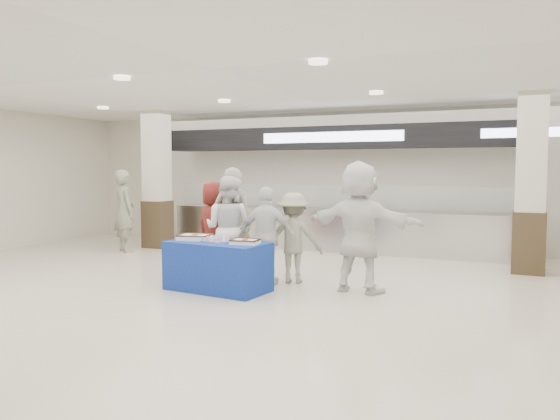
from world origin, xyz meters
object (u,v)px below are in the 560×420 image
at_px(chef_tall, 228,229).
at_px(civilian_white, 360,227).
at_px(sheet_cake_left, 195,237).
at_px(soldier_a, 233,222).
at_px(sheet_cake_right, 245,241).
at_px(display_table, 218,266).
at_px(soldier_bg, 124,211).
at_px(cupcake_tray, 216,239).
at_px(soldier_b, 294,238).
at_px(civilian_maroon, 214,227).
at_px(chef_short, 267,236).

relative_size(chef_tall, civilian_white, 0.88).
xyz_separation_m(sheet_cake_left, soldier_a, (0.16, 0.96, 0.15)).
distance_m(sheet_cake_right, soldier_a, 1.34).
height_order(display_table, soldier_bg, soldier_bg).
height_order(sheet_cake_left, soldier_a, soldier_a).
bearing_deg(cupcake_tray, soldier_b, 47.41).
height_order(display_table, cupcake_tray, cupcake_tray).
distance_m(civilian_maroon, soldier_bg, 3.38).
relative_size(sheet_cake_right, soldier_a, 0.23).
height_order(sheet_cake_left, soldier_bg, soldier_bg).
relative_size(sheet_cake_left, civilian_white, 0.27).
bearing_deg(chef_short, cupcake_tray, 41.16).
relative_size(soldier_a, soldier_bg, 1.03).
bearing_deg(sheet_cake_right, cupcake_tray, 172.45).
xyz_separation_m(sheet_cake_left, civilian_white, (2.47, 0.70, 0.19)).
bearing_deg(display_table, civilian_maroon, 129.04).
height_order(chef_short, soldier_b, chef_short).
bearing_deg(cupcake_tray, soldier_a, 103.40).
relative_size(display_table, soldier_a, 0.82).
xyz_separation_m(civilian_maroon, chef_short, (1.30, -0.56, -0.03)).
relative_size(sheet_cake_left, soldier_b, 0.36).
bearing_deg(display_table, soldier_b, 56.80).
height_order(display_table, civilian_white, civilian_white).
xyz_separation_m(soldier_a, chef_short, (0.81, -0.35, -0.16)).
xyz_separation_m(soldier_a, soldier_bg, (-3.59, 1.54, -0.03)).
relative_size(sheet_cake_left, chef_tall, 0.31).
bearing_deg(civilian_white, cupcake_tray, 28.22).
xyz_separation_m(chef_tall, chef_short, (0.72, -0.03, -0.08)).
relative_size(sheet_cake_right, soldier_bg, 0.24).
height_order(cupcake_tray, soldier_a, soldier_a).
relative_size(sheet_cake_left, chef_short, 0.34).
relative_size(sheet_cake_right, chef_short, 0.27).
xyz_separation_m(soldier_a, chef_tall, (0.09, -0.33, -0.07)).
height_order(soldier_b, civilian_white, civilian_white).
bearing_deg(sheet_cake_right, display_table, 175.50).
bearing_deg(cupcake_tray, chef_tall, 102.32).
relative_size(display_table, civilian_maroon, 0.95).
bearing_deg(sheet_cake_right, sheet_cake_left, 173.31).
xyz_separation_m(chef_tall, civilian_white, (2.21, 0.06, 0.12)).
distance_m(sheet_cake_right, cupcake_tray, 0.55).
height_order(soldier_a, soldier_b, soldier_a).
bearing_deg(civilian_maroon, soldier_bg, -4.91).
bearing_deg(sheet_cake_left, soldier_b, 35.93).
height_order(sheet_cake_left, sheet_cake_right, sheet_cake_left).
bearing_deg(soldier_b, soldier_bg, -29.82).
xyz_separation_m(sheet_cake_left, civilian_maroon, (-0.33, 1.17, 0.02)).
height_order(sheet_cake_left, soldier_b, soldier_b).
relative_size(sheet_cake_right, chef_tall, 0.25).
xyz_separation_m(display_table, chef_tall, (-0.20, 0.71, 0.50)).
height_order(civilian_white, soldier_bg, civilian_white).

